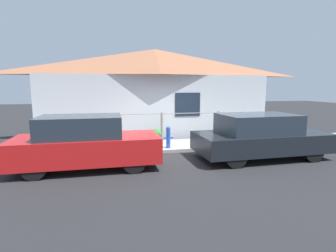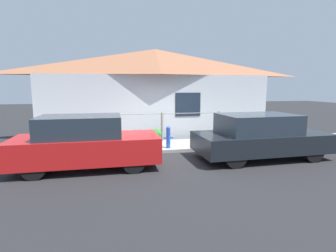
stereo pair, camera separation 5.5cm
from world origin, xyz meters
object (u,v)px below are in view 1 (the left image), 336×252
Objects in this scene: car_right at (260,136)px; potted_plant_near_hydrant at (156,134)px; car_left at (86,143)px; fire_hydrant at (168,137)px.

car_right is 8.07× the size of potted_plant_near_hydrant.
car_left is 7.53× the size of potted_plant_near_hydrant.
potted_plant_near_hydrant is (-2.89, 2.69, -0.30)m from car_right.
fire_hydrant is at bearing 148.28° from car_right.
fire_hydrant is at bearing -78.62° from potted_plant_near_hydrant.
potted_plant_near_hydrant is at bearing 47.39° from car_left.
potted_plant_near_hydrant is (2.42, 2.69, -0.32)m from car_left.
car_right is 3.96m from potted_plant_near_hydrant.
car_left is at bearing 178.03° from car_right.
fire_hydrant is (-2.66, 1.52, -0.19)m from car_right.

